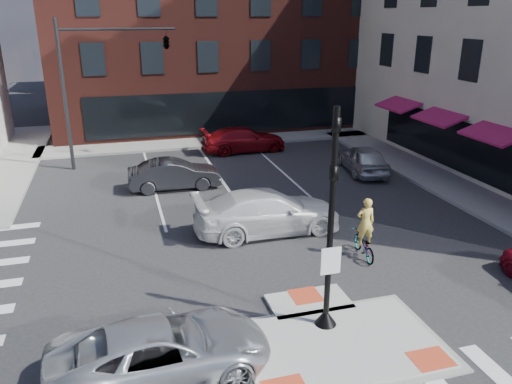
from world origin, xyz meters
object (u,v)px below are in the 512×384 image
object	(u,v)px
white_pickup	(268,212)
bg_car_dark	(174,174)
bg_car_red	(244,139)
bg_car_silver	(363,159)
silver_suv	(161,351)
cyclist	(364,237)

from	to	relation	value
white_pickup	bg_car_dark	world-z (taller)	white_pickup
bg_car_dark	bg_car_red	size ratio (longest dim) A/B	0.84
bg_car_silver	bg_car_red	world-z (taller)	bg_car_red
silver_suv	white_pickup	bearing A→B (deg)	-37.99
silver_suv	white_pickup	distance (m)	8.83
bg_car_silver	bg_car_red	bearing A→B (deg)	-41.63
silver_suv	white_pickup	size ratio (longest dim) A/B	0.89
bg_car_dark	bg_car_silver	bearing A→B (deg)	-89.72
bg_car_dark	bg_car_red	bearing A→B (deg)	-39.55
silver_suv	bg_car_dark	world-z (taller)	bg_car_dark
silver_suv	white_pickup	xyz separation A→B (m)	(4.88, 7.36, 0.12)
silver_suv	bg_car_red	bearing A→B (deg)	-24.38
white_pickup	cyclist	world-z (taller)	cyclist
white_pickup	cyclist	distance (m)	4.00
white_pickup	cyclist	xyz separation A→B (m)	(2.62, -3.02, -0.10)
silver_suv	bg_car_red	size ratio (longest dim) A/B	0.98
white_pickup	bg_car_red	bearing A→B (deg)	-11.01
bg_car_red	cyclist	size ratio (longest dim) A/B	2.39
white_pickup	bg_car_silver	bearing A→B (deg)	-50.87
bg_car_dark	bg_car_silver	size ratio (longest dim) A/B	1.00
silver_suv	cyclist	world-z (taller)	cyclist
white_pickup	bg_car_red	xyz separation A→B (m)	(2.19, 12.16, -0.08)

